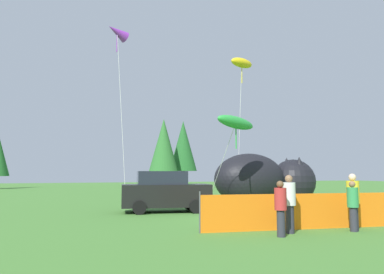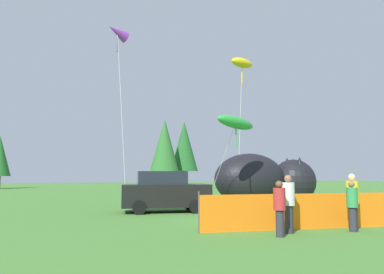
{
  "view_description": "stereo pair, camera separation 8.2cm",
  "coord_description": "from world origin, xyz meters",
  "px_view_note": "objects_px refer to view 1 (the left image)",
  "views": [
    {
      "loc": [
        -7.17,
        -13.78,
        1.89
      ],
      "look_at": [
        -0.97,
        4.39,
        3.72
      ],
      "focal_mm": 35.0,
      "sensor_mm": 36.0,
      "label": 1
    },
    {
      "loc": [
        -7.1,
        -13.8,
        1.89
      ],
      "look_at": [
        -0.97,
        4.39,
        3.72
      ],
      "focal_mm": 35.0,
      "sensor_mm": 36.0,
      "label": 2
    }
  ],
  "objects_px": {
    "spectator_in_blue_shirt": "(281,206)",
    "spectator_in_white_shirt": "(353,199)",
    "spectator_in_black_shirt": "(289,201)",
    "kite_green_fish": "(236,123)",
    "spectator_in_green_shirt": "(353,204)",
    "inflatable_cat": "(263,181)",
    "parked_car": "(165,192)",
    "kite_purple_delta": "(117,33)",
    "kite_yellow_hero": "(242,64)",
    "folding_chair": "(320,208)"
  },
  "relations": [
    {
      "from": "spectator_in_green_shirt",
      "to": "kite_purple_delta",
      "type": "relative_size",
      "value": 0.14
    },
    {
      "from": "inflatable_cat",
      "to": "spectator_in_green_shirt",
      "type": "bearing_deg",
      "value": -106.28
    },
    {
      "from": "parked_car",
      "to": "kite_yellow_hero",
      "type": "relative_size",
      "value": 0.48
    },
    {
      "from": "spectator_in_blue_shirt",
      "to": "kite_yellow_hero",
      "type": "relative_size",
      "value": 0.18
    },
    {
      "from": "spectator_in_black_shirt",
      "to": "kite_purple_delta",
      "type": "relative_size",
      "value": 0.16
    },
    {
      "from": "folding_chair",
      "to": "inflatable_cat",
      "type": "distance_m",
      "value": 7.84
    },
    {
      "from": "spectator_in_green_shirt",
      "to": "spectator_in_white_shirt",
      "type": "bearing_deg",
      "value": 43.19
    },
    {
      "from": "folding_chair",
      "to": "inflatable_cat",
      "type": "bearing_deg",
      "value": -46.92
    },
    {
      "from": "spectator_in_white_shirt",
      "to": "inflatable_cat",
      "type": "bearing_deg",
      "value": 77.2
    },
    {
      "from": "spectator_in_blue_shirt",
      "to": "spectator_in_black_shirt",
      "type": "bearing_deg",
      "value": 37.88
    },
    {
      "from": "spectator_in_blue_shirt",
      "to": "spectator_in_green_shirt",
      "type": "xyz_separation_m",
      "value": [
        2.78,
        0.13,
        -0.01
      ]
    },
    {
      "from": "folding_chair",
      "to": "kite_green_fish",
      "type": "xyz_separation_m",
      "value": [
        -1.45,
        4.37,
        3.81
      ]
    },
    {
      "from": "folding_chair",
      "to": "spectator_in_green_shirt",
      "type": "distance_m",
      "value": 2.39
    },
    {
      "from": "kite_purple_delta",
      "to": "kite_green_fish",
      "type": "bearing_deg",
      "value": -52.41
    },
    {
      "from": "kite_yellow_hero",
      "to": "kite_green_fish",
      "type": "height_order",
      "value": "kite_yellow_hero"
    },
    {
      "from": "kite_yellow_hero",
      "to": "kite_purple_delta",
      "type": "xyz_separation_m",
      "value": [
        -7.5,
        2.34,
        1.93
      ]
    },
    {
      "from": "folding_chair",
      "to": "spectator_in_white_shirt",
      "type": "bearing_deg",
      "value": 136.85
    },
    {
      "from": "spectator_in_blue_shirt",
      "to": "spectator_in_white_shirt",
      "type": "distance_m",
      "value": 2.91
    },
    {
      "from": "folding_chair",
      "to": "kite_purple_delta",
      "type": "relative_size",
      "value": 0.08
    },
    {
      "from": "inflatable_cat",
      "to": "kite_purple_delta",
      "type": "relative_size",
      "value": 0.59
    },
    {
      "from": "spectator_in_blue_shirt",
      "to": "kite_purple_delta",
      "type": "bearing_deg",
      "value": 103.53
    },
    {
      "from": "spectator_in_blue_shirt",
      "to": "kite_green_fish",
      "type": "distance_m",
      "value": 7.84
    },
    {
      "from": "folding_chair",
      "to": "kite_purple_delta",
      "type": "distance_m",
      "value": 16.26
    },
    {
      "from": "parked_car",
      "to": "spectator_in_black_shirt",
      "type": "height_order",
      "value": "parked_car"
    },
    {
      "from": "inflatable_cat",
      "to": "spectator_in_white_shirt",
      "type": "distance_m",
      "value": 10.02
    },
    {
      "from": "inflatable_cat",
      "to": "kite_yellow_hero",
      "type": "height_order",
      "value": "kite_yellow_hero"
    },
    {
      "from": "inflatable_cat",
      "to": "kite_green_fish",
      "type": "distance_m",
      "value": 5.46
    },
    {
      "from": "spectator_in_green_shirt",
      "to": "kite_yellow_hero",
      "type": "bearing_deg",
      "value": 82.07
    },
    {
      "from": "spectator_in_black_shirt",
      "to": "spectator_in_white_shirt",
      "type": "height_order",
      "value": "spectator_in_white_shirt"
    },
    {
      "from": "parked_car",
      "to": "spectator_in_white_shirt",
      "type": "bearing_deg",
      "value": -52.19
    },
    {
      "from": "spectator_in_green_shirt",
      "to": "kite_purple_delta",
      "type": "distance_m",
      "value": 17.51
    },
    {
      "from": "spectator_in_blue_shirt",
      "to": "kite_purple_delta",
      "type": "xyz_separation_m",
      "value": [
        -3.21,
        13.35,
        9.78
      ]
    },
    {
      "from": "kite_green_fish",
      "to": "spectator_in_green_shirt",
      "type": "bearing_deg",
      "value": -81.91
    },
    {
      "from": "folding_chair",
      "to": "spectator_in_white_shirt",
      "type": "relative_size",
      "value": 0.48
    },
    {
      "from": "kite_purple_delta",
      "to": "parked_car",
      "type": "bearing_deg",
      "value": -72.47
    },
    {
      "from": "spectator_in_green_shirt",
      "to": "spectator_in_white_shirt",
      "type": "xyz_separation_m",
      "value": [
        0.12,
        0.11,
        0.13
      ]
    },
    {
      "from": "parked_car",
      "to": "inflatable_cat",
      "type": "relative_size",
      "value": 0.66
    },
    {
      "from": "spectator_in_white_shirt",
      "to": "kite_purple_delta",
      "type": "xyz_separation_m",
      "value": [
        -6.11,
        13.11,
        9.67
      ]
    },
    {
      "from": "inflatable_cat",
      "to": "kite_purple_delta",
      "type": "distance_m",
      "value": 12.92
    },
    {
      "from": "kite_yellow_hero",
      "to": "spectator_in_blue_shirt",
      "type": "bearing_deg",
      "value": -111.29
    },
    {
      "from": "spectator_in_green_shirt",
      "to": "spectator_in_black_shirt",
      "type": "bearing_deg",
      "value": 170.65
    },
    {
      "from": "spectator_in_green_shirt",
      "to": "spectator_in_blue_shirt",
      "type": "bearing_deg",
      "value": -177.34
    },
    {
      "from": "inflatable_cat",
      "to": "kite_yellow_hero",
      "type": "xyz_separation_m",
      "value": [
        -0.82,
        1.0,
        7.37
      ]
    },
    {
      "from": "kite_purple_delta",
      "to": "spectator_in_black_shirt",
      "type": "bearing_deg",
      "value": -73.41
    },
    {
      "from": "inflatable_cat",
      "to": "spectator_in_blue_shirt",
      "type": "xyz_separation_m",
      "value": [
        -5.11,
        -10.01,
        -0.49
      ]
    },
    {
      "from": "spectator_in_black_shirt",
      "to": "kite_yellow_hero",
      "type": "height_order",
      "value": "kite_yellow_hero"
    },
    {
      "from": "spectator_in_white_shirt",
      "to": "spectator_in_blue_shirt",
      "type": "bearing_deg",
      "value": -175.22
    },
    {
      "from": "parked_car",
      "to": "spectator_in_green_shirt",
      "type": "relative_size",
      "value": 2.72
    },
    {
      "from": "parked_car",
      "to": "spectator_in_black_shirt",
      "type": "xyz_separation_m",
      "value": [
        2.1,
        -7.38,
        0.02
      ]
    },
    {
      "from": "folding_chair",
      "to": "spectator_in_black_shirt",
      "type": "xyz_separation_m",
      "value": [
        -2.66,
        -1.96,
        0.46
      ]
    }
  ]
}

